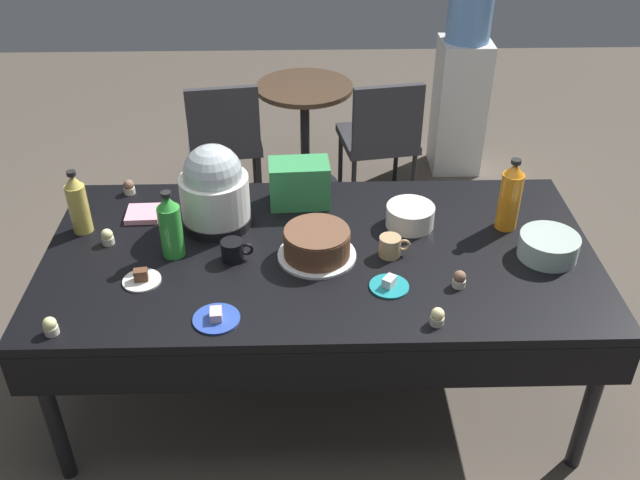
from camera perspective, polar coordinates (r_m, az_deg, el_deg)
The scene contains 25 objects.
ground at distance 3.31m, azimuth 0.00°, elevation -11.49°, with size 9.00×9.00×0.00m, color brown.
potluck_table at distance 2.86m, azimuth 0.00°, elevation -1.85°, with size 2.20×1.10×0.75m.
frosted_layer_cake at distance 2.76m, azimuth -0.26°, elevation -0.33°, with size 0.31×0.31×0.12m.
slow_cooker at distance 2.93m, azimuth -8.55°, elevation 4.09°, with size 0.30×0.30×0.36m.
glass_salad_bowl at distance 2.91m, azimuth 18.00°, elevation -0.48°, with size 0.23×0.23×0.09m, color #B2C6BC.
ceramic_snack_bowl at distance 2.98m, azimuth 7.31°, elevation 1.95°, with size 0.20×0.20×0.09m, color silver.
dessert_plate_white at distance 2.74m, azimuth -14.24°, elevation -3.05°, with size 0.14×0.14×0.05m.
dessert_plate_teal at distance 2.64m, azimuth 5.62°, elevation -3.64°, with size 0.15×0.15×0.05m.
dessert_plate_cobalt at distance 2.51m, azimuth -8.39°, elevation -6.23°, with size 0.17×0.17×0.04m.
cupcake_cocoa at distance 2.59m, azimuth -20.99°, elevation -6.53°, with size 0.05×0.05×0.07m.
cupcake_rose at distance 2.97m, azimuth -16.83°, elevation 0.24°, with size 0.05×0.05×0.07m.
cupcake_berry at distance 2.67m, azimuth 11.21°, elevation -3.13°, with size 0.05×0.05×0.07m.
cupcake_vanilla at distance 2.49m, azimuth 9.48°, elevation -6.14°, with size 0.05×0.05×0.07m.
cupcake_lemon at distance 3.30m, azimuth -15.20°, elevation 4.15°, with size 0.05×0.05×0.07m.
soda_bottle_lime_soda at distance 2.79m, azimuth -12.01°, elevation 1.10°, with size 0.09×0.09×0.29m.
soda_bottle_orange_juice at distance 2.99m, azimuth 15.14°, elevation 3.43°, with size 0.09×0.09×0.32m.
soda_bottle_ginger_ale at distance 3.04m, azimuth -19.00°, elevation 2.78°, with size 0.08×0.08×0.28m.
coffee_mug_black at distance 2.77m, azimuth -7.05°, elevation -0.83°, with size 0.13×0.09×0.08m.
coffee_mug_tan at distance 2.79m, azimuth 5.73°, elevation -0.50°, with size 0.12×0.09×0.08m.
soda_carton at distance 3.08m, azimuth -1.69°, elevation 4.61°, with size 0.26×0.16×0.20m, color #338C4C.
paper_napkin_stack at distance 3.12m, azimuth -14.12°, elevation 2.07°, with size 0.14×0.14×0.02m, color pink.
maroon_chair_left at distance 4.35m, azimuth -7.75°, elevation 8.34°, with size 0.50×0.50×0.85m.
maroon_chair_right at distance 4.35m, azimuth 4.96°, elevation 8.53°, with size 0.51×0.51×0.85m.
round_cafe_table at distance 4.52m, azimuth -1.24°, elevation 9.80°, with size 0.60×0.60×0.72m.
water_cooler at distance 4.85m, azimuth 11.36°, elevation 12.06°, with size 0.32×0.32×1.24m.
Camera 1 is at (-0.06, -2.31, 2.38)m, focal length 39.54 mm.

